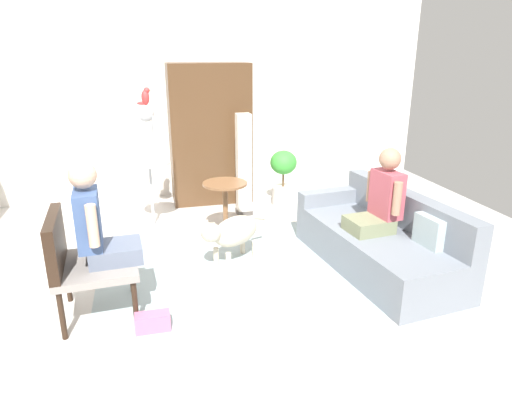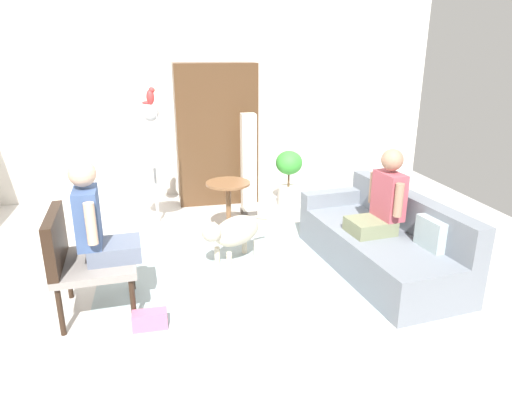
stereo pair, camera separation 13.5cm
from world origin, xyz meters
name	(u,v)px [view 1 (the left image)]	position (x,y,z in m)	size (l,w,h in m)	color
ground_plane	(239,272)	(0.00, 0.00, 0.00)	(7.60, 7.60, 0.00)	beige
back_wall	(198,98)	(0.00, 2.76, 1.44)	(6.93, 0.12, 2.88)	silver
area_rug	(223,273)	(-0.17, 0.00, 0.00)	(2.41, 2.32, 0.01)	#9EB2B7
couch	(379,241)	(1.42, -0.19, 0.27)	(1.06, 2.02, 0.76)	slate
armchair	(79,257)	(-1.40, -0.45, 0.54)	(0.68, 0.72, 0.91)	black
person_on_couch	(381,199)	(1.38, -0.22, 0.73)	(0.51, 0.50, 0.82)	#767D5B
person_on_armchair	(97,223)	(-1.24, -0.44, 0.81)	(0.51, 0.51, 0.85)	slate
round_end_table	(225,203)	(0.04, 0.93, 0.42)	(0.51, 0.51, 0.67)	brown
dog	(233,232)	(-0.02, 0.21, 0.35)	(0.77, 0.57, 0.56)	beige
bird_cage_stand	(149,159)	(-0.78, 1.43, 0.87)	(0.48, 0.48, 1.51)	silver
parrot	(145,97)	(-0.77, 1.43, 1.60)	(0.17, 0.10, 0.20)	red
potted_plant	(283,174)	(1.05, 1.89, 0.44)	(0.37, 0.37, 0.78)	beige
column_lamp	(244,166)	(0.42, 1.63, 0.67)	(0.20, 0.20, 1.34)	#4C4742
armoire_cabinet	(210,134)	(0.09, 2.35, 0.97)	(1.11, 0.56, 1.94)	#4C331E
handbag	(153,322)	(-0.87, -0.80, 0.07)	(0.27, 0.13, 0.15)	#D8668C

